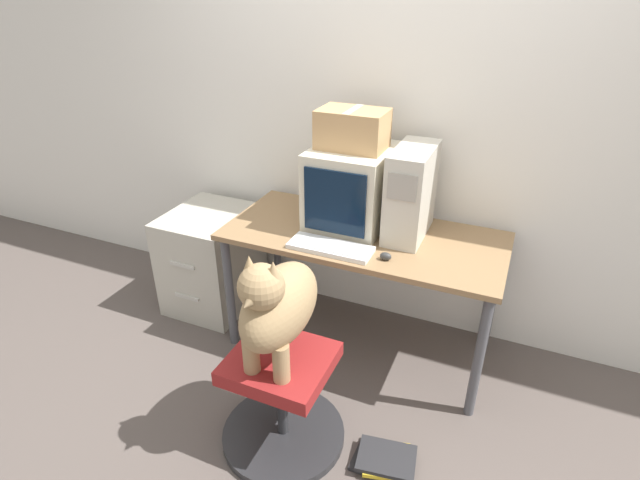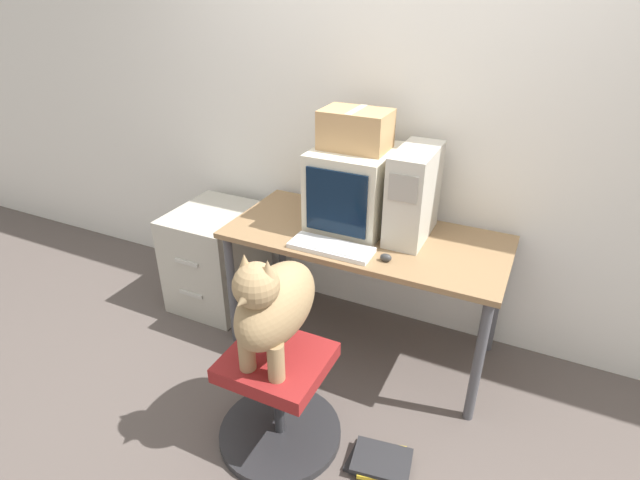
{
  "view_description": "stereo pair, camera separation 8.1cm",
  "coord_description": "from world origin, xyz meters",
  "px_view_note": "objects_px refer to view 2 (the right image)",
  "views": [
    {
      "loc": [
        0.73,
        -1.93,
        1.97
      ],
      "look_at": [
        -0.11,
        0.0,
        0.85
      ],
      "focal_mm": 28.0,
      "sensor_mm": 36.0,
      "label": 1
    },
    {
      "loc": [
        0.81,
        -1.9,
        1.97
      ],
      "look_at": [
        -0.11,
        0.0,
        0.85
      ],
      "focal_mm": 28.0,
      "sensor_mm": 36.0,
      "label": 2
    }
  ],
  "objects_px": {
    "keyboard": "(331,247)",
    "pc_tower": "(414,194)",
    "office_chair": "(279,400)",
    "dog": "(273,304)",
    "filing_cabinet": "(217,257)",
    "book_stack_floor": "(380,462)",
    "crt_monitor": "(353,187)",
    "cardboard_box": "(356,129)"
  },
  "relations": [
    {
      "from": "keyboard",
      "to": "pc_tower",
      "type": "bearing_deg",
      "value": 46.48
    },
    {
      "from": "office_chair",
      "to": "dog",
      "type": "distance_m",
      "value": 0.55
    },
    {
      "from": "office_chair",
      "to": "dog",
      "type": "xyz_separation_m",
      "value": [
        0.0,
        -0.0,
        0.55
      ]
    },
    {
      "from": "pc_tower",
      "to": "dog",
      "type": "bearing_deg",
      "value": -109.07
    },
    {
      "from": "pc_tower",
      "to": "filing_cabinet",
      "type": "height_order",
      "value": "pc_tower"
    },
    {
      "from": "office_chair",
      "to": "book_stack_floor",
      "type": "relative_size",
      "value": 1.99
    },
    {
      "from": "filing_cabinet",
      "to": "book_stack_floor",
      "type": "bearing_deg",
      "value": -28.74
    },
    {
      "from": "crt_monitor",
      "to": "keyboard",
      "type": "relative_size",
      "value": 1.09
    },
    {
      "from": "crt_monitor",
      "to": "book_stack_floor",
      "type": "height_order",
      "value": "crt_monitor"
    },
    {
      "from": "office_chair",
      "to": "filing_cabinet",
      "type": "distance_m",
      "value": 1.26
    },
    {
      "from": "dog",
      "to": "filing_cabinet",
      "type": "distance_m",
      "value": 1.34
    },
    {
      "from": "keyboard",
      "to": "office_chair",
      "type": "xyz_separation_m",
      "value": [
        -0.0,
        -0.57,
        -0.53
      ]
    },
    {
      "from": "book_stack_floor",
      "to": "dog",
      "type": "bearing_deg",
      "value": -174.44
    },
    {
      "from": "book_stack_floor",
      "to": "filing_cabinet",
      "type": "bearing_deg",
      "value": 151.26
    },
    {
      "from": "keyboard",
      "to": "cardboard_box",
      "type": "relative_size",
      "value": 1.24
    },
    {
      "from": "crt_monitor",
      "to": "cardboard_box",
      "type": "height_order",
      "value": "cardboard_box"
    },
    {
      "from": "crt_monitor",
      "to": "dog",
      "type": "distance_m",
      "value": 0.92
    },
    {
      "from": "office_chair",
      "to": "filing_cabinet",
      "type": "bearing_deg",
      "value": 138.56
    },
    {
      "from": "office_chair",
      "to": "cardboard_box",
      "type": "xyz_separation_m",
      "value": [
        -0.02,
        0.9,
        1.05
      ]
    },
    {
      "from": "pc_tower",
      "to": "book_stack_floor",
      "type": "xyz_separation_m",
      "value": [
        0.18,
        -0.85,
        -0.95
      ]
    },
    {
      "from": "dog",
      "to": "filing_cabinet",
      "type": "height_order",
      "value": "dog"
    },
    {
      "from": "keyboard",
      "to": "dog",
      "type": "height_order",
      "value": "dog"
    },
    {
      "from": "crt_monitor",
      "to": "office_chair",
      "type": "bearing_deg",
      "value": -88.81
    },
    {
      "from": "crt_monitor",
      "to": "pc_tower",
      "type": "xyz_separation_m",
      "value": [
        0.33,
        0.0,
        0.02
      ]
    },
    {
      "from": "crt_monitor",
      "to": "filing_cabinet",
      "type": "height_order",
      "value": "crt_monitor"
    },
    {
      "from": "crt_monitor",
      "to": "dog",
      "type": "height_order",
      "value": "crt_monitor"
    },
    {
      "from": "pc_tower",
      "to": "cardboard_box",
      "type": "bearing_deg",
      "value": 179.92
    },
    {
      "from": "crt_monitor",
      "to": "keyboard",
      "type": "bearing_deg",
      "value": -86.63
    },
    {
      "from": "pc_tower",
      "to": "dog",
      "type": "xyz_separation_m",
      "value": [
        -0.31,
        -0.9,
        -0.2
      ]
    },
    {
      "from": "keyboard",
      "to": "office_chair",
      "type": "relative_size",
      "value": 0.73
    },
    {
      "from": "dog",
      "to": "cardboard_box",
      "type": "relative_size",
      "value": 1.61
    },
    {
      "from": "crt_monitor",
      "to": "pc_tower",
      "type": "bearing_deg",
      "value": 0.6
    },
    {
      "from": "dog",
      "to": "filing_cabinet",
      "type": "bearing_deg",
      "value": 138.42
    },
    {
      "from": "office_chair",
      "to": "cardboard_box",
      "type": "relative_size",
      "value": 1.69
    },
    {
      "from": "keyboard",
      "to": "filing_cabinet",
      "type": "relative_size",
      "value": 0.66
    },
    {
      "from": "office_chair",
      "to": "dog",
      "type": "bearing_deg",
      "value": -90.0
    },
    {
      "from": "filing_cabinet",
      "to": "cardboard_box",
      "type": "xyz_separation_m",
      "value": [
        0.92,
        0.07,
        0.95
      ]
    },
    {
      "from": "office_chair",
      "to": "filing_cabinet",
      "type": "height_order",
      "value": "filing_cabinet"
    },
    {
      "from": "crt_monitor",
      "to": "office_chair",
      "type": "distance_m",
      "value": 1.15
    },
    {
      "from": "keyboard",
      "to": "dog",
      "type": "distance_m",
      "value": 0.57
    },
    {
      "from": "pc_tower",
      "to": "keyboard",
      "type": "xyz_separation_m",
      "value": [
        -0.31,
        -0.33,
        -0.22
      ]
    },
    {
      "from": "dog",
      "to": "filing_cabinet",
      "type": "relative_size",
      "value": 0.85
    }
  ]
}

